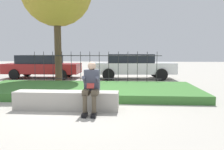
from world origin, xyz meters
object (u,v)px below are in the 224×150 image
(stone_bench, at_px, (67,101))
(person_seated_reader, at_px, (91,85))
(car_parked_center, at_px, (133,66))
(car_parked_left, at_px, (42,66))

(stone_bench, relative_size, person_seated_reader, 2.16)
(stone_bench, bearing_deg, car_parked_center, 74.52)
(car_parked_center, bearing_deg, stone_bench, -109.18)
(person_seated_reader, relative_size, car_parked_left, 0.29)
(person_seated_reader, bearing_deg, car_parked_left, 119.85)
(stone_bench, xyz_separation_m, person_seated_reader, (0.73, -0.28, 0.49))
(person_seated_reader, distance_m, car_parked_left, 8.39)
(stone_bench, height_order, car_parked_left, car_parked_left)
(car_parked_left, height_order, car_parked_center, car_parked_center)
(car_parked_center, bearing_deg, car_parked_left, 175.88)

